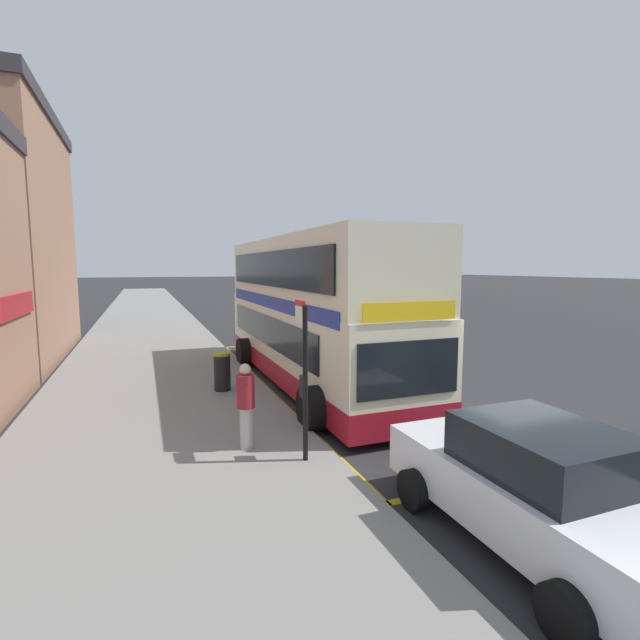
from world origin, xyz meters
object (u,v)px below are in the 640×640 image
(bus_stop_sign, at_px, (304,368))
(parked_car_silver_ahead, at_px, (314,312))
(double_decker_bus, at_px, (310,316))
(parked_car_navy_kerbside, at_px, (267,293))
(parked_car_white_across, at_px, (536,487))
(pedestrian_waiting_near_sign, at_px, (246,403))
(litter_bin, at_px, (222,371))

(bus_stop_sign, relative_size, parked_car_silver_ahead, 0.67)
(double_decker_bus, bearing_deg, parked_car_navy_kerbside, 77.63)
(double_decker_bus, height_order, parked_car_white_across, double_decker_bus)
(parked_car_silver_ahead, height_order, pedestrian_waiting_near_sign, pedestrian_waiting_near_sign)
(double_decker_bus, distance_m, parked_car_white_across, 9.01)
(litter_bin, bearing_deg, double_decker_bus, 9.57)
(bus_stop_sign, distance_m, parked_car_navy_kerbside, 40.81)
(pedestrian_waiting_near_sign, bearing_deg, parked_car_silver_ahead, 65.77)
(double_decker_bus, bearing_deg, pedestrian_waiting_near_sign, -122.42)
(litter_bin, bearing_deg, parked_car_white_across, -73.06)
(parked_car_navy_kerbside, relative_size, litter_bin, 3.95)
(parked_car_silver_ahead, bearing_deg, parked_car_white_across, 74.06)
(parked_car_white_across, height_order, pedestrian_waiting_near_sign, pedestrian_waiting_near_sign)
(bus_stop_sign, xyz_separation_m, pedestrian_waiting_near_sign, (-0.86, 0.84, -0.77))
(parked_car_white_across, relative_size, pedestrian_waiting_near_sign, 2.58)
(double_decker_bus, distance_m, parked_car_silver_ahead, 14.13)
(parked_car_silver_ahead, xyz_separation_m, pedestrian_waiting_near_sign, (-8.06, -17.90, 0.22))
(bus_stop_sign, relative_size, parked_car_navy_kerbside, 0.67)
(bus_stop_sign, distance_m, parked_car_silver_ahead, 20.11)
(double_decker_bus, bearing_deg, bus_stop_sign, -111.08)
(parked_car_navy_kerbside, xyz_separation_m, pedestrian_waiting_near_sign, (-10.49, -38.80, 0.22))
(parked_car_white_across, bearing_deg, double_decker_bus, 89.00)
(bus_stop_sign, xyz_separation_m, parked_car_silver_ahead, (7.20, 18.75, -0.99))
(parked_car_silver_ahead, distance_m, litter_bin, 15.70)
(parked_car_navy_kerbside, height_order, pedestrian_waiting_near_sign, pedestrian_waiting_near_sign)
(double_decker_bus, bearing_deg, litter_bin, -170.43)
(parked_car_silver_ahead, bearing_deg, bus_stop_sign, 66.44)
(bus_stop_sign, xyz_separation_m, parked_car_white_across, (1.95, -3.31, -0.99))
(bus_stop_sign, distance_m, litter_bin, 5.29)
(parked_car_silver_ahead, height_order, litter_bin, parked_car_silver_ahead)
(bus_stop_sign, xyz_separation_m, litter_bin, (-0.62, 5.14, -1.11))
(pedestrian_waiting_near_sign, bearing_deg, parked_car_navy_kerbside, 74.87)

